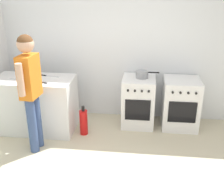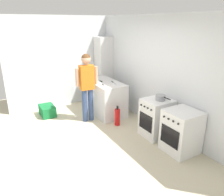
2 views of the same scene
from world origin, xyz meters
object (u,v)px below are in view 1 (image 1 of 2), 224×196
(oven_left, at_px, (138,101))
(person, at_px, (30,84))
(knife_carving, at_px, (20,79))
(fire_extinguisher, at_px, (84,122))
(knife_chef, at_px, (49,84))
(pot, at_px, (142,74))
(knife_bread, at_px, (49,76))
(oven_right, at_px, (180,103))

(oven_left, bearing_deg, person, -146.44)
(knife_carving, xyz_separation_m, person, (0.40, -0.54, 0.13))
(fire_extinguisher, bearing_deg, knife_chef, -167.15)
(knife_carving, relative_size, person, 0.19)
(pot, distance_m, knife_bread, 1.55)
(person, bearing_deg, knife_carving, 126.07)
(pot, xyz_separation_m, person, (-1.53, -1.01, 0.13))
(fire_extinguisher, bearing_deg, oven_right, 16.76)
(oven_right, bearing_deg, oven_left, -180.00)
(oven_left, relative_size, fire_extinguisher, 1.70)
(knife_carving, bearing_deg, oven_left, 13.24)
(oven_right, bearing_deg, fire_extinguisher, -163.24)
(pot, relative_size, person, 0.23)
(pot, distance_m, person, 1.84)
(person, bearing_deg, knife_chef, 72.40)
(knife_carving, bearing_deg, oven_right, 9.67)
(pot, height_order, knife_carving, pot)
(oven_left, bearing_deg, knife_bread, -171.48)
(oven_right, height_order, person, person)
(person, height_order, fire_extinguisher, person)
(oven_right, bearing_deg, knife_chef, -164.15)
(person, bearing_deg, pot, 33.45)
(pot, xyz_separation_m, knife_carving, (-1.93, -0.47, -0.01))
(knife_chef, distance_m, person, 0.44)
(oven_left, bearing_deg, pot, 29.89)
(oven_left, xyz_separation_m, fire_extinguisher, (-0.87, -0.48, -0.21))
(pot, bearing_deg, knife_chef, -156.32)
(pot, relative_size, knife_chef, 1.27)
(knife_bread, bearing_deg, pot, 9.25)
(oven_right, distance_m, knife_bread, 2.26)
(knife_chef, xyz_separation_m, fire_extinguisher, (0.49, 0.11, -0.69))
(oven_right, bearing_deg, pot, 177.68)
(knife_chef, bearing_deg, oven_left, 23.45)
(pot, distance_m, knife_chef, 1.54)
(oven_right, bearing_deg, knife_carving, -170.33)
(oven_right, distance_m, knife_chef, 2.21)
(knife_carving, bearing_deg, person, -53.93)
(knife_bread, height_order, fire_extinguisher, knife_bread)
(oven_left, height_order, knife_carving, knife_carving)
(knife_chef, relative_size, person, 0.18)
(knife_carving, xyz_separation_m, fire_extinguisher, (1.01, -0.04, -0.69))
(knife_bread, xyz_separation_m, fire_extinguisher, (0.61, -0.26, -0.69))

